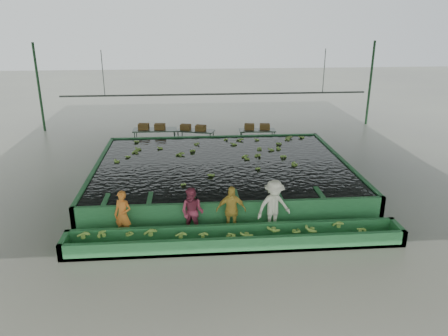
{
  "coord_description": "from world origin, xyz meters",
  "views": [
    {
      "loc": [
        -1.29,
        -14.93,
        6.51
      ],
      "look_at": [
        0.0,
        0.5,
        1.0
      ],
      "focal_mm": 35.0,
      "sensor_mm": 36.0,
      "label": 1
    }
  ],
  "objects": [
    {
      "name": "worker_b",
      "position": [
        -1.25,
        -2.8,
        0.77
      ],
      "size": [
        0.92,
        0.84,
        1.55
      ],
      "primitive_type": "imported",
      "rotation": [
        0.0,
        0.0,
        -0.4
      ],
      "color": "#A63A53",
      "rests_on": "ground"
    },
    {
      "name": "sorting_trough",
      "position": [
        0.0,
        -3.6,
        0.25
      ],
      "size": [
        10.0,
        1.0,
        0.5
      ],
      "primitive_type": null,
      "color": "#2C7C3F",
      "rests_on": "ground"
    },
    {
      "name": "shed_roof",
      "position": [
        0.0,
        0.0,
        5.0
      ],
      "size": [
        20.0,
        22.0,
        0.04
      ],
      "primitive_type": "cube",
      "color": "gray",
      "rests_on": "shed_posts"
    },
    {
      "name": "worker_a",
      "position": [
        -3.34,
        -2.8,
        0.76
      ],
      "size": [
        0.66,
        0.56,
        1.53
      ],
      "primitive_type": "imported",
      "rotation": [
        0.0,
        0.0,
        -0.4
      ],
      "color": "orange",
      "rests_on": "ground"
    },
    {
      "name": "cableway_rail",
      "position": [
        0.0,
        5.0,
        3.0
      ],
      "size": [
        0.08,
        0.08,
        14.0
      ],
      "primitive_type": "cylinder",
      "color": "#59605B",
      "rests_on": "shed_roof"
    },
    {
      "name": "box_stack_right",
      "position": [
        2.23,
        6.76,
        0.84
      ],
      "size": [
        1.33,
        0.48,
        0.28
      ],
      "primitive_type": null,
      "rotation": [
        0.0,
        0.0,
        -0.09
      ],
      "color": "brown",
      "rests_on": "packing_table_right"
    },
    {
      "name": "flotation_tank",
      "position": [
        0.0,
        1.5,
        0.45
      ],
      "size": [
        10.0,
        8.0,
        0.9
      ],
      "primitive_type": null,
      "color": "#2C7C3F",
      "rests_on": "ground"
    },
    {
      "name": "ground",
      "position": [
        0.0,
        0.0,
        0.0
      ],
      "size": [
        80.0,
        80.0,
        0.0
      ],
      "primitive_type": "plane",
      "color": "gray",
      "rests_on": "ground"
    },
    {
      "name": "packing_table_mid",
      "position": [
        -0.93,
        6.79,
        0.43
      ],
      "size": [
        2.02,
        1.28,
        0.86
      ],
      "primitive_type": null,
      "rotation": [
        0.0,
        0.0,
        -0.31
      ],
      "color": "#59605B",
      "rests_on": "ground"
    },
    {
      "name": "trough_bananas",
      "position": [
        0.0,
        -3.6,
        0.4
      ],
      "size": [
        9.41,
        0.63,
        0.13
      ],
      "primitive_type": null,
      "color": "#8EC547",
      "rests_on": "sorting_trough"
    },
    {
      "name": "tank_water",
      "position": [
        0.0,
        1.5,
        0.85
      ],
      "size": [
        9.7,
        7.7,
        0.0
      ],
      "primitive_type": "cube",
      "color": "black",
      "rests_on": "flotation_tank"
    },
    {
      "name": "box_stack_left",
      "position": [
        -3.13,
        6.61,
        0.99
      ],
      "size": [
        1.38,
        0.54,
        0.29
      ],
      "primitive_type": null,
      "rotation": [
        0.0,
        0.0,
        -0.13
      ],
      "color": "brown",
      "rests_on": "packing_table_left"
    },
    {
      "name": "rail_hanger_right",
      "position": [
        5.0,
        5.0,
        4.0
      ],
      "size": [
        0.04,
        0.04,
        2.0
      ],
      "primitive_type": "cylinder",
      "color": "#59605B",
      "rests_on": "shed_roof"
    },
    {
      "name": "packing_table_right",
      "position": [
        2.24,
        6.67,
        0.42
      ],
      "size": [
        1.88,
        0.82,
        0.84
      ],
      "primitive_type": null,
      "rotation": [
        0.0,
        0.0,
        -0.04
      ],
      "color": "#59605B",
      "rests_on": "ground"
    },
    {
      "name": "rail_hanger_left",
      "position": [
        -5.0,
        5.0,
        4.0
      ],
      "size": [
        0.04,
        0.04,
        2.0
      ],
      "primitive_type": "cylinder",
      "color": "#59605B",
      "rests_on": "shed_roof"
    },
    {
      "name": "worker_c",
      "position": [
        -0.06,
        -2.8,
        0.79
      ],
      "size": [
        0.93,
        0.39,
        1.58
      ],
      "primitive_type": "imported",
      "rotation": [
        0.0,
        0.0,
        0.0
      ],
      "color": "#EAC247",
      "rests_on": "ground"
    },
    {
      "name": "box_stack_mid",
      "position": [
        -1.06,
        6.77,
        0.86
      ],
      "size": [
        1.36,
        0.75,
        0.28
      ],
      "primitive_type": null,
      "rotation": [
        0.0,
        0.0,
        -0.31
      ],
      "color": "brown",
      "rests_on": "packing_table_mid"
    },
    {
      "name": "shed_posts",
      "position": [
        0.0,
        0.0,
        2.5
      ],
      "size": [
        20.0,
        22.0,
        5.0
      ],
      "primitive_type": null,
      "color": "#1E4123",
      "rests_on": "ground"
    },
    {
      "name": "floating_bananas",
      "position": [
        0.0,
        2.3,
        0.85
      ],
      "size": [
        8.31,
        5.66,
        0.11
      ],
      "primitive_type": null,
      "color": "#8EC547",
      "rests_on": "tank_water"
    },
    {
      "name": "worker_d",
      "position": [
        1.27,
        -2.8,
        0.86
      ],
      "size": [
        1.26,
        0.94,
        1.73
      ],
      "primitive_type": "imported",
      "rotation": [
        0.0,
        0.0,
        0.29
      ],
      "color": "white",
      "rests_on": "ground"
    },
    {
      "name": "packing_table_left",
      "position": [
        -2.99,
        6.65,
        0.49
      ],
      "size": [
        2.18,
        0.89,
        0.99
      ],
      "primitive_type": null,
      "rotation": [
        0.0,
        0.0,
        -0.01
      ],
      "color": "#59605B",
      "rests_on": "ground"
    }
  ]
}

